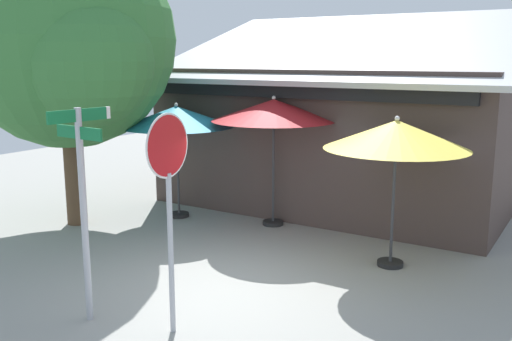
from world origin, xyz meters
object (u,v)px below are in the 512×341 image
patio_umbrella_teal_left (176,117)px  patio_umbrella_crimson_center (274,111)px  patio_umbrella_mustard_right (396,135)px  stop_sign (169,181)px  street_sign_post (83,192)px  shade_tree (69,42)px

patio_umbrella_teal_left → patio_umbrella_crimson_center: 2.18m
patio_umbrella_crimson_center → patio_umbrella_mustard_right: bearing=-19.6°
stop_sign → patio_umbrella_crimson_center: stop_sign is taller
street_sign_post → shade_tree: bearing=140.5°
street_sign_post → patio_umbrella_mustard_right: (2.79, 4.10, 0.47)m
street_sign_post → patio_umbrella_teal_left: bearing=115.9°
stop_sign → patio_umbrella_crimson_center: (-1.31, 4.82, 0.43)m
street_sign_post → patio_umbrella_crimson_center: size_ratio=1.05×
patio_umbrella_crimson_center → patio_umbrella_mustard_right: patio_umbrella_crimson_center is taller
patio_umbrella_teal_left → shade_tree: shade_tree is taller
patio_umbrella_crimson_center → shade_tree: 4.30m
stop_sign → patio_umbrella_mustard_right: 4.12m
street_sign_post → patio_umbrella_crimson_center: bearing=91.4°
street_sign_post → patio_umbrella_mustard_right: 4.98m
stop_sign → patio_umbrella_teal_left: stop_sign is taller
street_sign_post → patio_umbrella_crimson_center: street_sign_post is taller
stop_sign → street_sign_post: bearing=-164.8°
patio_umbrella_mustard_right → shade_tree: size_ratio=0.42×
stop_sign → patio_umbrella_crimson_center: 5.01m
shade_tree → stop_sign: bearing=-28.9°
patio_umbrella_crimson_center → shade_tree: size_ratio=0.45×
street_sign_post → shade_tree: shade_tree is taller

